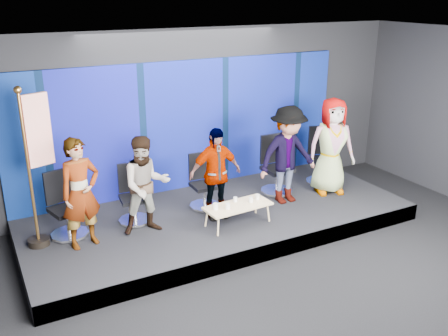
{
  "coord_description": "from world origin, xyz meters",
  "views": [
    {
      "loc": [
        -3.85,
        -4.98,
        4.18
      ],
      "look_at": [
        0.06,
        2.4,
        1.18
      ],
      "focal_mm": 40.0,
      "sensor_mm": 36.0,
      "label": 1
    }
  ],
  "objects_px": {
    "mug_b": "(228,206)",
    "mug_c": "(235,199)",
    "coffee_table": "(238,206)",
    "chair_d": "(276,174)",
    "mug_e": "(258,197)",
    "panelist_e": "(331,146)",
    "mug_d": "(251,200)",
    "flag_stand": "(37,163)",
    "panelist_b": "(146,185)",
    "panelist_a": "(81,193)",
    "chair_e": "(322,165)",
    "panelist_d": "(288,155)",
    "chair_b": "(134,203)",
    "mug_a": "(216,206)",
    "chair_c": "(203,190)",
    "panelist_c": "(215,174)",
    "chair_a": "(66,215)"
  },
  "relations": [
    {
      "from": "panelist_b",
      "to": "mug_b",
      "type": "bearing_deg",
      "value": -16.79
    },
    {
      "from": "panelist_e",
      "to": "mug_d",
      "type": "xyz_separation_m",
      "value": [
        -2.1,
        -0.44,
        -0.56
      ]
    },
    {
      "from": "chair_c",
      "to": "chair_e",
      "type": "xyz_separation_m",
      "value": [
        2.75,
        -0.04,
        0.06
      ]
    },
    {
      "from": "chair_d",
      "to": "panelist_d",
      "type": "height_order",
      "value": "panelist_d"
    },
    {
      "from": "mug_e",
      "to": "coffee_table",
      "type": "bearing_deg",
      "value": -173.26
    },
    {
      "from": "chair_c",
      "to": "panelist_c",
      "type": "xyz_separation_m",
      "value": [
        -0.0,
        -0.5,
        0.49
      ]
    },
    {
      "from": "mug_b",
      "to": "mug_c",
      "type": "height_order",
      "value": "mug_b"
    },
    {
      "from": "chair_e",
      "to": "panelist_b",
      "type": "bearing_deg",
      "value": -156.74
    },
    {
      "from": "mug_a",
      "to": "flag_stand",
      "type": "bearing_deg",
      "value": 162.21
    },
    {
      "from": "chair_b",
      "to": "panelist_d",
      "type": "distance_m",
      "value": 2.99
    },
    {
      "from": "chair_c",
      "to": "coffee_table",
      "type": "distance_m",
      "value": 0.98
    },
    {
      "from": "panelist_e",
      "to": "panelist_b",
      "type": "bearing_deg",
      "value": -163.52
    },
    {
      "from": "panelist_c",
      "to": "mug_d",
      "type": "bearing_deg",
      "value": -42.67
    },
    {
      "from": "panelist_d",
      "to": "mug_d",
      "type": "relative_size",
      "value": 20.85
    },
    {
      "from": "chair_c",
      "to": "flag_stand",
      "type": "xyz_separation_m",
      "value": [
        -2.88,
        -0.09,
        1.03
      ]
    },
    {
      "from": "panelist_a",
      "to": "chair_e",
      "type": "relative_size",
      "value": 1.5
    },
    {
      "from": "mug_e",
      "to": "flag_stand",
      "type": "relative_size",
      "value": 0.04
    },
    {
      "from": "chair_d",
      "to": "mug_d",
      "type": "bearing_deg",
      "value": -141.14
    },
    {
      "from": "chair_c",
      "to": "panelist_c",
      "type": "height_order",
      "value": "panelist_c"
    },
    {
      "from": "coffee_table",
      "to": "mug_b",
      "type": "height_order",
      "value": "mug_b"
    },
    {
      "from": "chair_d",
      "to": "coffee_table",
      "type": "relative_size",
      "value": 0.96
    },
    {
      "from": "panelist_d",
      "to": "panelist_e",
      "type": "relative_size",
      "value": 0.98
    },
    {
      "from": "mug_d",
      "to": "flag_stand",
      "type": "height_order",
      "value": "flag_stand"
    },
    {
      "from": "chair_b",
      "to": "mug_a",
      "type": "distance_m",
      "value": 1.48
    },
    {
      "from": "coffee_table",
      "to": "mug_b",
      "type": "xyz_separation_m",
      "value": [
        -0.23,
        -0.06,
        0.08
      ]
    },
    {
      "from": "mug_c",
      "to": "coffee_table",
      "type": "bearing_deg",
      "value": -102.09
    },
    {
      "from": "mug_e",
      "to": "panelist_e",
      "type": "bearing_deg",
      "value": 11.46
    },
    {
      "from": "chair_b",
      "to": "panelist_e",
      "type": "relative_size",
      "value": 0.54
    },
    {
      "from": "mug_c",
      "to": "flag_stand",
      "type": "bearing_deg",
      "value": 166.98
    },
    {
      "from": "chair_b",
      "to": "panelist_d",
      "type": "height_order",
      "value": "panelist_d"
    },
    {
      "from": "chair_b",
      "to": "chair_e",
      "type": "height_order",
      "value": "chair_e"
    },
    {
      "from": "panelist_b",
      "to": "mug_e",
      "type": "height_order",
      "value": "panelist_b"
    },
    {
      "from": "panelist_e",
      "to": "mug_c",
      "type": "xyz_separation_m",
      "value": [
        -2.33,
        -0.29,
        -0.56
      ]
    },
    {
      "from": "panelist_c",
      "to": "panelist_d",
      "type": "height_order",
      "value": "panelist_d"
    },
    {
      "from": "chair_b",
      "to": "panelist_a",
      "type": "bearing_deg",
      "value": -147.66
    },
    {
      "from": "panelist_c",
      "to": "mug_d",
      "type": "height_order",
      "value": "panelist_c"
    },
    {
      "from": "panelist_b",
      "to": "mug_e",
      "type": "relative_size",
      "value": 18.18
    },
    {
      "from": "flag_stand",
      "to": "panelist_c",
      "type": "bearing_deg",
      "value": -27.23
    },
    {
      "from": "mug_e",
      "to": "chair_d",
      "type": "bearing_deg",
      "value": 42.46
    },
    {
      "from": "panelist_b",
      "to": "mug_c",
      "type": "xyz_separation_m",
      "value": [
        1.51,
        -0.33,
        -0.43
      ]
    },
    {
      "from": "panelist_c",
      "to": "mug_c",
      "type": "distance_m",
      "value": 0.58
    },
    {
      "from": "coffee_table",
      "to": "panelist_a",
      "type": "bearing_deg",
      "value": 168.99
    },
    {
      "from": "panelist_a",
      "to": "chair_b",
      "type": "relative_size",
      "value": 1.73
    },
    {
      "from": "chair_b",
      "to": "chair_e",
      "type": "bearing_deg",
      "value": 5.63
    },
    {
      "from": "panelist_e",
      "to": "mug_a",
      "type": "relative_size",
      "value": 18.07
    },
    {
      "from": "chair_d",
      "to": "mug_e",
      "type": "distance_m",
      "value": 1.32
    },
    {
      "from": "panelist_a",
      "to": "panelist_d",
      "type": "xyz_separation_m",
      "value": [
        3.85,
        -0.06,
        0.05
      ]
    },
    {
      "from": "chair_d",
      "to": "chair_a",
      "type": "bearing_deg",
      "value": 178.93
    },
    {
      "from": "chair_a",
      "to": "mug_e",
      "type": "xyz_separation_m",
      "value": [
        3.15,
        -0.92,
        0.05
      ]
    },
    {
      "from": "panelist_b",
      "to": "mug_d",
      "type": "relative_size",
      "value": 18.51
    }
  ]
}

